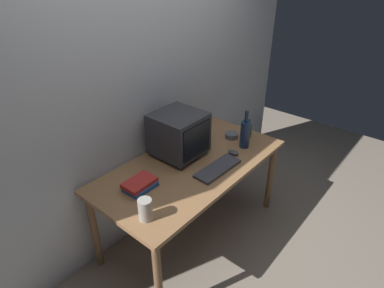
{
  "coord_description": "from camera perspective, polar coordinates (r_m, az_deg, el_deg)",
  "views": [
    {
      "loc": [
        -1.66,
        -1.4,
        2.18
      ],
      "look_at": [
        0.0,
        0.0,
        0.93
      ],
      "focal_mm": 30.2,
      "sensor_mm": 36.0,
      "label": 1
    }
  ],
  "objects": [
    {
      "name": "mug",
      "position": [
        3.01,
        1.97,
        2.52
      ],
      "size": [
        0.12,
        0.08,
        0.09
      ],
      "color": "#3370B2",
      "rests_on": "desk"
    },
    {
      "name": "keyboard",
      "position": [
        2.53,
        4.56,
        -4.31
      ],
      "size": [
        0.42,
        0.16,
        0.02
      ],
      "primitive_type": "cube",
      "rotation": [
        0.0,
        0.0,
        -0.03
      ],
      "color": "#3F3F47",
      "rests_on": "desk"
    },
    {
      "name": "metal_canister",
      "position": [
        2.07,
        -8.25,
        -11.38
      ],
      "size": [
        0.09,
        0.09,
        0.15
      ],
      "primitive_type": "cylinder",
      "color": "#B7B2A8",
      "rests_on": "desk"
    },
    {
      "name": "bottle_short",
      "position": [
        3.01,
        9.91,
        2.46
      ],
      "size": [
        0.06,
        0.06,
        0.18
      ],
      "color": "#1E4C23",
      "rests_on": "desk"
    },
    {
      "name": "cd_spindle",
      "position": [
        2.98,
        6.97,
        1.53
      ],
      "size": [
        0.12,
        0.12,
        0.04
      ],
      "primitive_type": "cylinder",
      "color": "#595B66",
      "rests_on": "desk"
    },
    {
      "name": "book_stack",
      "position": [
        2.35,
        -9.2,
        -7.07
      ],
      "size": [
        0.24,
        0.17,
        0.06
      ],
      "color": "#28569E",
      "rests_on": "desk"
    },
    {
      "name": "bottle_tall",
      "position": [
        2.8,
        9.34,
        1.89
      ],
      "size": [
        0.08,
        0.08,
        0.35
      ],
      "color": "navy",
      "rests_on": "desk"
    },
    {
      "name": "crt_monitor",
      "position": [
        2.62,
        -2.37,
        1.76
      ],
      "size": [
        0.38,
        0.39,
        0.37
      ],
      "color": "#333338",
      "rests_on": "desk"
    },
    {
      "name": "ground_plane",
      "position": [
        3.08,
        0.0,
        -15.19
      ],
      "size": [
        6.0,
        6.0,
        0.0
      ],
      "primitive_type": "plane",
      "color": "gray"
    },
    {
      "name": "desk",
      "position": [
        2.65,
        0.0,
        -4.97
      ],
      "size": [
        1.63,
        0.82,
        0.75
      ],
      "color": "#9E7047",
      "rests_on": "ground"
    },
    {
      "name": "computer_mouse",
      "position": [
        2.73,
        7.28,
        -1.5
      ],
      "size": [
        0.06,
        0.1,
        0.04
      ],
      "primitive_type": "ellipsoid",
      "rotation": [
        0.0,
        0.0,
        0.02
      ],
      "color": "#3F3F47",
      "rests_on": "desk"
    },
    {
      "name": "back_wall",
      "position": [
        2.67,
        -7.8,
        9.22
      ],
      "size": [
        4.0,
        0.08,
        2.5
      ],
      "primitive_type": "cube",
      "color": "silver",
      "rests_on": "ground"
    }
  ]
}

